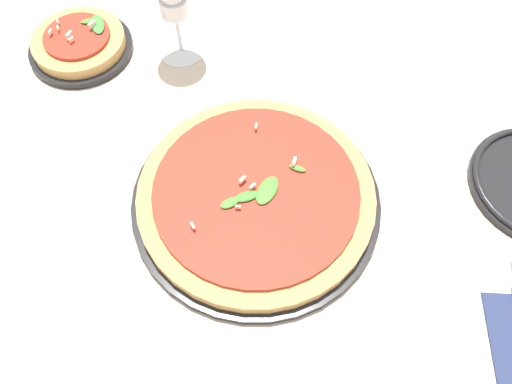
{
  "coord_description": "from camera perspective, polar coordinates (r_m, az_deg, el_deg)",
  "views": [
    {
      "loc": [
        -0.33,
        -0.07,
        0.61
      ],
      "look_at": [
        0.01,
        -0.04,
        0.03
      ],
      "focal_mm": 35.0,
      "sensor_mm": 36.0,
      "label": 1
    }
  ],
  "objects": [
    {
      "name": "pizza_personal_side",
      "position": [
        0.92,
        -19.48,
        15.65
      ],
      "size": [
        0.17,
        0.17,
        0.05
      ],
      "color": "black",
      "rests_on": "ground_plane"
    },
    {
      "name": "ground_plane",
      "position": [
        0.7,
        -3.28,
        -1.48
      ],
      "size": [
        6.0,
        6.0,
        0.0
      ],
      "primitive_type": "plane",
      "color": "beige"
    },
    {
      "name": "pizza_arugula_main",
      "position": [
        0.68,
        0.0,
        -0.55
      ],
      "size": [
        0.34,
        0.34,
        0.05
      ],
      "color": "black",
      "rests_on": "ground_plane"
    }
  ]
}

